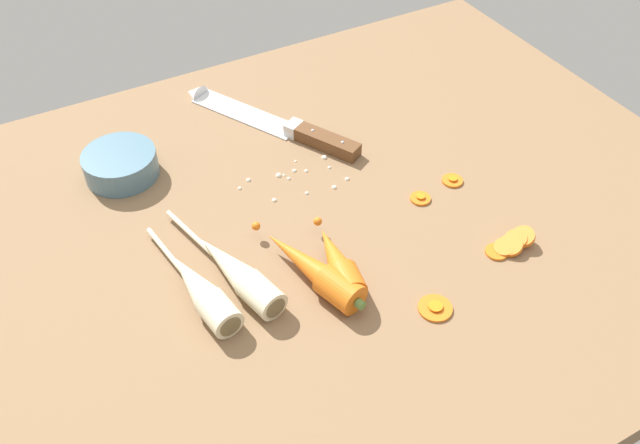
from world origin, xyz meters
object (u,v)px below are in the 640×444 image
Objects in this scene: whole_carrot_second at (338,263)px; parsnip_mid_left at (201,290)px; whole_carrot at (314,270)px; carrot_slice_stack at (510,244)px; carrot_slice_stray_near at (420,197)px; chefs_knife at (265,119)px; carrot_slice_stray_mid at (435,307)px; carrot_slice_stray_far at (453,180)px; parsnip_front at (237,272)px; prep_bowl at (120,164)px.

whole_carrot_second is 0.70× the size of parsnip_mid_left.
whole_carrot is 1.30× the size of whole_carrot_second.
carrot_slice_stray_near is at bearing 109.82° from carrot_slice_stack.
carrot_slice_stray_mid is (1.90, -45.61, -0.29)cm from chefs_knife.
whole_carrot_second reaches higher than carrot_slice_stray_near.
carrot_slice_stray_near is at bearing -171.30° from carrot_slice_stray_far.
parsnip_front is 3.28× the size of carrot_slice_stack.
whole_carrot is 3.22cm from whole_carrot_second.
whole_carrot_second is (-5.95, -34.77, 1.45)cm from chefs_knife.
carrot_slice_stray_far is (18.38, -26.99, -0.29)cm from chefs_knife.
parsnip_front and parsnip_mid_left have the same top height.
carrot_slice_stray_far is (16.49, 18.62, 0.00)cm from carrot_slice_stray_mid.
parsnip_front reaches higher than carrot_slice_stray_far.
carrot_slice_stray_near is at bearing 3.69° from parsnip_front.
whole_carrot is 2.70× the size of carrot_slice_stack.
prep_bowl is (-15.53, 32.51, 0.05)cm from whole_carrot.
carrot_slice_stray_near is 20.25cm from carrot_slice_stray_mid.
carrot_slice_stray_near is 0.70× the size of carrot_slice_stray_mid.
prep_bowl is at bearing -175.93° from chefs_knife.
whole_carrot is at bearing -163.35° from carrot_slice_stray_near.
chefs_knife is at bearing 4.07° from prep_bowl.
chefs_knife is 2.13× the size of whole_carrot_second.
carrot_slice_stack is at bearing -17.31° from whole_carrot_second.
carrot_slice_stray_near is at bearing 16.65° from whole_carrot.
carrot_slice_stray_near is at bearing 20.85° from whole_carrot_second.
carrot_slice_stray_near is at bearing -67.03° from chefs_knife.
parsnip_mid_left reaches higher than carrot_slice_stack.
parsnip_front is 25.34cm from carrot_slice_stray_mid.
prep_bowl is at bearing 93.25° from parsnip_mid_left.
carrot_slice_stack is (26.01, -7.62, -1.25)cm from whole_carrot.
chefs_knife reaches higher than carrot_slice_stray_near.
chefs_knife is at bearing 59.05° from parsnip_front.
parsnip_front is at bearing -176.31° from carrot_slice_stray_near.
prep_bowl is (-26.56, 43.85, 1.79)cm from carrot_slice_stray_mid.
whole_carrot reaches higher than carrot_slice_stray_mid.
parsnip_front is 28.94cm from prep_bowl.
parsnip_mid_left is (-13.89, 3.76, -0.12)cm from whole_carrot.
carrot_slice_stray_mid is at bearing -58.80° from prep_bowl.
whole_carrot reaches higher than carrot_slice_stack.
chefs_knife is 7.45× the size of carrot_slice_stray_mid.
whole_carrot_second is at bearing -162.26° from carrot_slice_stray_far.
whole_carrot_second is 13.50cm from carrot_slice_stray_mid.
whole_carrot_second is 0.63× the size of parsnip_front.
carrot_slice_stray_far is 49.93cm from prep_bowl.
carrot_slice_stray_far is at bearing 48.48° from carrot_slice_stray_mid.
whole_carrot is at bearing 134.21° from carrot_slice_stray_mid.
parsnip_mid_left reaches higher than carrot_slice_stray_far.
carrot_slice_stray_near is (34.90, 2.52, -1.62)cm from parsnip_mid_left.
carrot_slice_stray_mid and carrot_slice_stray_far have the same top height.
prep_bowl is (-1.63, 28.75, 0.17)cm from parsnip_mid_left.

